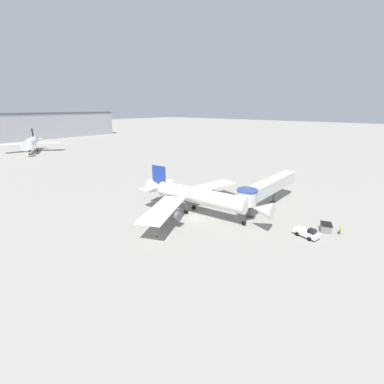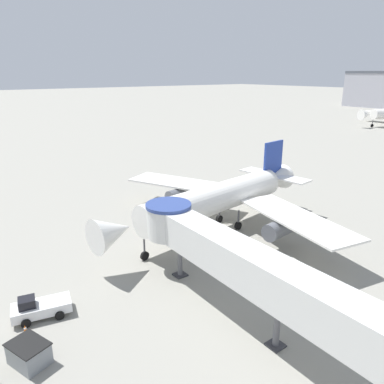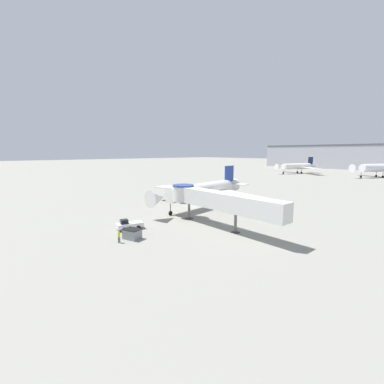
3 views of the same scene
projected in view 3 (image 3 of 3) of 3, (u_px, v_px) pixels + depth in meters
name	position (u px, v px, depth m)	size (l,w,h in m)	color
ground_plane	(193.00, 206.00, 60.25)	(800.00, 800.00, 0.00)	gray
main_airplane	(204.00, 190.00, 58.79)	(32.08, 28.91, 9.11)	white
jet_bridge	(214.00, 199.00, 43.26)	(23.84, 4.09, 6.37)	silver
pushback_tug_white	(129.00, 225.00, 42.16)	(2.81, 4.51, 1.75)	silver
service_container_gray	(132.00, 234.00, 37.56)	(2.95, 2.56, 1.47)	gray
traffic_cone_port_wing	(168.00, 199.00, 67.80)	(0.42, 0.42, 0.69)	black
traffic_cone_apron_front	(125.00, 231.00, 40.23)	(0.43, 0.43, 0.72)	black
ground_crew_marshaller	(119.00, 236.00, 35.84)	(0.26, 0.36, 1.72)	#1E2338
background_jet_navy_tail	(297.00, 166.00, 151.03)	(29.69, 28.39, 9.58)	white
background_jet_black_tail	(378.00, 168.00, 126.84)	(25.18, 26.99, 11.02)	silver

